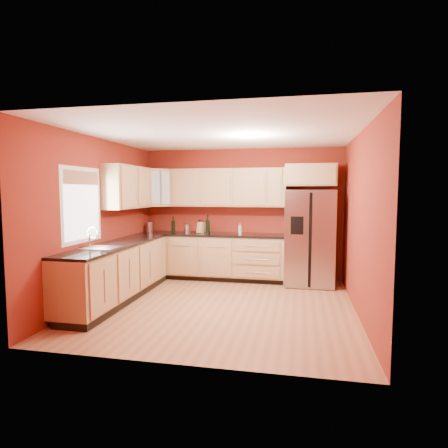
{
  "coord_description": "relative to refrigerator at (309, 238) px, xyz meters",
  "views": [
    {
      "loc": [
        1.17,
        -5.48,
        1.75
      ],
      "look_at": [
        -0.13,
        0.9,
        1.18
      ],
      "focal_mm": 30.0,
      "sensor_mm": 36.0,
      "label": 1
    }
  ],
  "objects": [
    {
      "name": "upper_cabinets_back",
      "position": [
        -1.6,
        0.21,
        0.94
      ],
      "size": [
        2.3,
        0.33,
        0.75
      ],
      "primitive_type": "cube",
      "color": "#9D7A4C",
      "rests_on": "wall_back"
    },
    {
      "name": "wine_bottle_b",
      "position": [
        -2.67,
        0.0,
        0.2
      ],
      "size": [
        0.08,
        0.08,
        0.33
      ],
      "primitive_type": null,
      "rotation": [
        0.0,
        0.0,
        -0.15
      ],
      "color": "black",
      "rests_on": "countertop_back"
    },
    {
      "name": "sink_faucet",
      "position": [
        -3.04,
        -2.12,
        0.18
      ],
      "size": [
        0.5,
        0.42,
        0.3
      ],
      "primitive_type": null,
      "color": "silver",
      "rests_on": "countertop_left"
    },
    {
      "name": "corner_upper_cabinet",
      "position": [
        -3.02,
        0.04,
        0.94
      ],
      "size": [
        0.67,
        0.67,
        0.75
      ],
      "primitive_type": "cube",
      "rotation": [
        0.0,
        0.0,
        0.79
      ],
      "color": "#9D7A4C",
      "rests_on": "wall_back"
    },
    {
      "name": "window",
      "position": [
        -3.33,
        -2.12,
        0.66
      ],
      "size": [
        0.03,
        0.9,
        1.0
      ],
      "primitive_type": "cube",
      "color": "white",
      "rests_on": "wall_left"
    },
    {
      "name": "countertop_left",
      "position": [
        -3.04,
        -1.62,
        0.01
      ],
      "size": [
        0.62,
        2.8,
        0.04
      ],
      "primitive_type": "cube",
      "color": "black",
      "rests_on": "base_cabinets_left"
    },
    {
      "name": "wall_back",
      "position": [
        -1.35,
        0.38,
        0.41
      ],
      "size": [
        4.0,
        0.04,
        2.6
      ],
      "primitive_type": "cube",
      "color": "maroon",
      "rests_on": "floor"
    },
    {
      "name": "base_cabinets_left",
      "position": [
        -3.05,
        -1.62,
        -0.45
      ],
      "size": [
        0.6,
        2.8,
        0.88
      ],
      "primitive_type": "cube",
      "color": "#9D7A4C",
      "rests_on": "floor"
    },
    {
      "name": "wine_bottle_a",
      "position": [
        -1.95,
        0.01,
        0.21
      ],
      "size": [
        0.09,
        0.09,
        0.37
      ],
      "primitive_type": null,
      "rotation": [
        0.0,
        0.0,
        0.14
      ],
      "color": "black",
      "rests_on": "countertop_back"
    },
    {
      "name": "canister_left",
      "position": [
        -3.2,
        0.08,
        0.13
      ],
      "size": [
        0.14,
        0.14,
        0.2
      ],
      "primitive_type": "cylinder",
      "rotation": [
        0.0,
        0.0,
        -0.17
      ],
      "color": "#B3B4B8",
      "rests_on": "countertop_back"
    },
    {
      "name": "refrigerator",
      "position": [
        0.0,
        0.0,
        0.0
      ],
      "size": [
        0.9,
        0.75,
        1.78
      ],
      "primitive_type": "cube",
      "color": "#B3B4B8",
      "rests_on": "floor"
    },
    {
      "name": "wall_left",
      "position": [
        -3.35,
        -1.62,
        0.41
      ],
      "size": [
        0.04,
        4.0,
        2.6
      ],
      "primitive_type": "cube",
      "color": "maroon",
      "rests_on": "floor"
    },
    {
      "name": "over_fridge_cabinet",
      "position": [
        0.0,
        0.07,
        1.16
      ],
      "size": [
        0.92,
        0.6,
        0.4
      ],
      "primitive_type": "cube",
      "color": "#9D7A4C",
      "rests_on": "wall_back"
    },
    {
      "name": "base_cabinets_back",
      "position": [
        -1.9,
        0.07,
        -0.45
      ],
      "size": [
        2.9,
        0.6,
        0.88
      ],
      "primitive_type": "cube",
      "color": "#9D7A4C",
      "rests_on": "floor"
    },
    {
      "name": "canister_right",
      "position": [
        -2.38,
        0.01,
        0.12
      ],
      "size": [
        0.13,
        0.13,
        0.17
      ],
      "primitive_type": "cylinder",
      "rotation": [
        0.0,
        0.0,
        0.33
      ],
      "color": "#B3B4B8",
      "rests_on": "countertop_back"
    },
    {
      "name": "floor",
      "position": [
        -1.35,
        -1.62,
        -0.89
      ],
      "size": [
        4.0,
        4.0,
        0.0
      ],
      "primitive_type": "plane",
      "color": "#A3653F",
      "rests_on": "ground"
    },
    {
      "name": "upper_cabinets_left",
      "position": [
        -3.19,
        -0.9,
        0.94
      ],
      "size": [
        0.33,
        1.35,
        0.75
      ],
      "primitive_type": "cube",
      "color": "#9D7A4C",
      "rests_on": "wall_left"
    },
    {
      "name": "soap_dispenser",
      "position": [
        -1.33,
        0.11,
        0.13
      ],
      "size": [
        0.08,
        0.08,
        0.2
      ],
      "primitive_type": "cylinder",
      "rotation": [
        0.0,
        0.0,
        -0.13
      ],
      "color": "silver",
      "rests_on": "countertop_back"
    },
    {
      "name": "wall_right",
      "position": [
        0.65,
        -1.62,
        0.41
      ],
      "size": [
        0.04,
        4.0,
        2.6
      ],
      "primitive_type": "cube",
      "color": "maroon",
      "rests_on": "floor"
    },
    {
      "name": "wall_front",
      "position": [
        -1.35,
        -3.62,
        0.41
      ],
      "size": [
        4.0,
        0.04,
        2.6
      ],
      "primitive_type": "cube",
      "color": "maroon",
      "rests_on": "floor"
    },
    {
      "name": "ceiling",
      "position": [
        -1.35,
        -1.62,
        1.71
      ],
      "size": [
        4.0,
        4.0,
        0.0
      ],
      "primitive_type": "plane",
      "color": "white",
      "rests_on": "wall_back"
    },
    {
      "name": "countertop_back",
      "position": [
        -1.9,
        0.06,
        0.01
      ],
      "size": [
        2.9,
        0.62,
        0.04
      ],
      "primitive_type": "cube",
      "color": "black",
      "rests_on": "base_cabinets_back"
    },
    {
      "name": "knife_block",
      "position": [
        -2.11,
        0.04,
        0.14
      ],
      "size": [
        0.14,
        0.13,
        0.22
      ],
      "primitive_type": "cube",
      "rotation": [
        0.0,
        0.0,
        -0.38
      ],
      "color": "tan",
      "rests_on": "countertop_back"
    }
  ]
}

